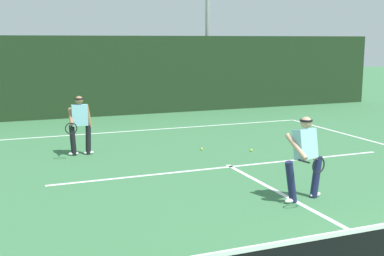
{
  "coord_description": "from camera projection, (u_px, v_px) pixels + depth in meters",
  "views": [
    {
      "loc": [
        -4.97,
        -3.89,
        2.93
      ],
      "look_at": [
        -1.01,
        6.14,
        1.0
      ],
      "focal_mm": 46.33,
      "sensor_mm": 36.0,
      "label": 1
    }
  ],
  "objects": [
    {
      "name": "court_line_baseline_far",
      "position": [
        161.0,
        129.0,
        16.44
      ],
      "size": [
        10.27,
        0.1,
        0.01
      ],
      "primitive_type": "cube",
      "color": "white",
      "rests_on": "ground_plane"
    },
    {
      "name": "court_line_service",
      "position": [
        231.0,
        167.0,
        11.57
      ],
      "size": [
        8.38,
        0.1,
        0.01
      ],
      "primitive_type": "cube",
      "color": "white",
      "rests_on": "ground_plane"
    },
    {
      "name": "court_line_centre",
      "position": [
        305.0,
        206.0,
        8.8
      ],
      "size": [
        0.1,
        6.4,
        0.01
      ],
      "primitive_type": "cube",
      "color": "white",
      "rests_on": "ground_plane"
    },
    {
      "name": "player_near",
      "position": [
        305.0,
        155.0,
        9.02
      ],
      "size": [
        0.92,
        0.9,
        1.57
      ],
      "rotation": [
        0.0,
        0.0,
        3.34
      ],
      "color": "#1E234C",
      "rests_on": "ground_plane"
    },
    {
      "name": "player_far",
      "position": [
        80.0,
        123.0,
        12.61
      ],
      "size": [
        0.78,
        0.88,
        1.53
      ],
      "rotation": [
        0.0,
        0.0,
        3.09
      ],
      "color": "black",
      "rests_on": "ground_plane"
    },
    {
      "name": "tennis_ball",
      "position": [
        202.0,
        149.0,
        13.3
      ],
      "size": [
        0.07,
        0.07,
        0.07
      ],
      "primitive_type": "sphere",
      "color": "#D1E033",
      "rests_on": "ground_plane"
    },
    {
      "name": "tennis_ball_extra",
      "position": [
        251.0,
        150.0,
        13.15
      ],
      "size": [
        0.07,
        0.07,
        0.07
      ],
      "primitive_type": "sphere",
      "color": "#D1E033",
      "rests_on": "ground_plane"
    },
    {
      "name": "back_fence_windscreen",
      "position": [
        132.0,
        76.0,
        19.37
      ],
      "size": [
        22.4,
        0.12,
        3.08
      ],
      "primitive_type": "cube",
      "color": "#1D331B",
      "rests_on": "ground_plane"
    }
  ]
}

